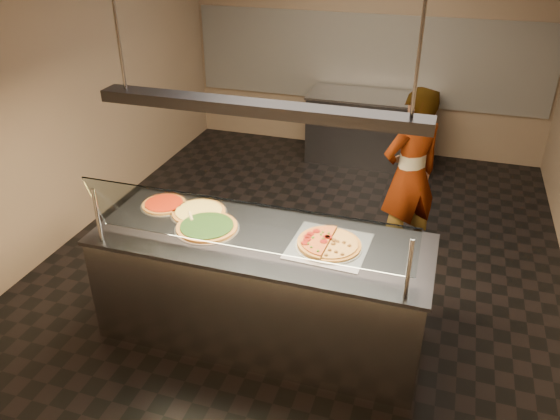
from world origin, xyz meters
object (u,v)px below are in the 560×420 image
(half_pizza_pepperoni, at_px, (314,240))
(worker, at_px, (410,176))
(half_pizza_sausage, at_px, (344,246))
(pizza_spatula, at_px, (197,218))
(pizza_spinach, at_px, (207,226))
(heat_lamp_housing, at_px, (258,108))
(pizza_cheese, at_px, (199,212))
(perforated_tray, at_px, (329,245))
(sneeze_guard, at_px, (243,227))
(serving_counter, at_px, (262,288))
(pizza_tomato, at_px, (164,204))
(prep_table, at_px, (370,128))

(half_pizza_pepperoni, xyz_separation_m, worker, (0.55, 1.55, -0.09))
(half_pizza_sausage, height_order, pizza_spatula, half_pizza_sausage)
(pizza_spinach, relative_size, worker, 0.29)
(pizza_spinach, bearing_deg, half_pizza_pepperoni, 2.51)
(half_pizza_sausage, relative_size, pizza_spatula, 1.75)
(half_pizza_pepperoni, relative_size, heat_lamp_housing, 0.21)
(pizza_cheese, bearing_deg, pizza_spinach, -50.91)
(perforated_tray, bearing_deg, sneeze_guard, -142.92)
(pizza_spatula, bearing_deg, worker, 44.68)
(pizza_cheese, relative_size, heat_lamp_housing, 0.20)
(half_pizza_pepperoni, bearing_deg, heat_lamp_housing, -173.18)
(half_pizza_pepperoni, xyz_separation_m, pizza_spatula, (-0.97, 0.04, -0.00))
(perforated_tray, relative_size, half_pizza_sausage, 1.24)
(serving_counter, distance_m, sneeze_guard, 0.83)
(serving_counter, relative_size, pizza_spatula, 9.46)
(sneeze_guard, distance_m, pizza_tomato, 1.15)
(pizza_tomato, xyz_separation_m, prep_table, (1.17, 3.61, -0.48))
(half_pizza_sausage, relative_size, worker, 0.27)
(sneeze_guard, height_order, half_pizza_sausage, sneeze_guard)
(half_pizza_pepperoni, relative_size, half_pizza_sausage, 1.00)
(half_pizza_sausage, distance_m, pizza_spinach, 1.07)
(perforated_tray, distance_m, pizza_cheese, 1.14)
(pizza_cheese, height_order, pizza_spatula, pizza_spatula)
(pizza_cheese, xyz_separation_m, prep_table, (0.84, 3.65, -0.48))
(perforated_tray, xyz_separation_m, pizza_spinach, (-0.96, -0.04, 0.01))
(pizza_tomato, xyz_separation_m, worker, (1.90, 1.34, -0.07))
(prep_table, bearing_deg, perforated_tray, -85.66)
(half_pizza_sausage, bearing_deg, serving_counter, -175.97)
(half_pizza_sausage, bearing_deg, half_pizza_pepperoni, 178.95)
(half_pizza_sausage, height_order, prep_table, half_pizza_sausage)
(pizza_spinach, height_order, prep_table, pizza_spinach)
(sneeze_guard, distance_m, half_pizza_pepperoni, 0.62)
(sneeze_guard, xyz_separation_m, perforated_tray, (0.52, 0.39, -0.29))
(sneeze_guard, distance_m, worker, 2.19)
(perforated_tray, distance_m, worker, 1.61)
(half_pizza_sausage, xyz_separation_m, heat_lamp_housing, (-0.63, -0.04, 0.99))
(worker, relative_size, heat_lamp_housing, 0.76)
(pizza_spinach, bearing_deg, pizza_cheese, 129.09)
(pizza_tomato, height_order, pizza_spatula, pizza_spatula)
(worker, bearing_deg, sneeze_guard, 21.78)
(pizza_tomato, bearing_deg, heat_lamp_housing, -14.78)
(pizza_tomato, bearing_deg, pizza_spatula, -23.53)
(worker, xyz_separation_m, heat_lamp_housing, (-0.96, -1.59, 1.08))
(perforated_tray, distance_m, pizza_spinach, 0.96)
(pizza_cheese, relative_size, pizza_tomato, 1.18)
(half_pizza_pepperoni, bearing_deg, prep_table, 92.64)
(perforated_tray, bearing_deg, half_pizza_sausage, -1.98)
(pizza_tomato, distance_m, heat_lamp_housing, 1.40)
(serving_counter, height_order, pizza_spatula, pizza_spatula)
(perforated_tray, bearing_deg, heat_lamp_housing, -174.70)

